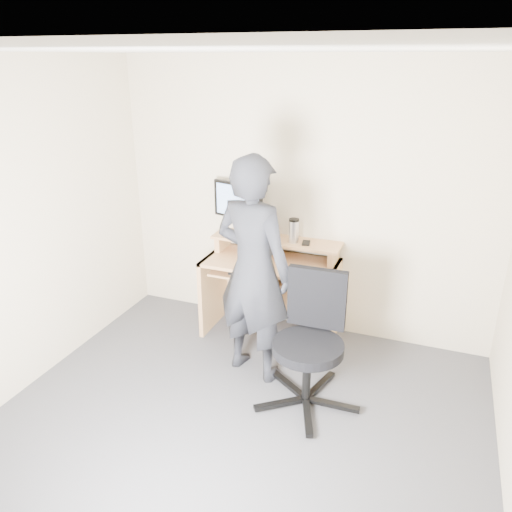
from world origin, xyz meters
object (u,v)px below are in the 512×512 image
Objects in this scene: monitor at (238,204)px; office_chair at (311,336)px; person at (253,270)px; desk at (273,278)px.

monitor is 0.52× the size of office_chair.
person reaches higher than office_chair.
desk is at bearing -70.15° from person.
monitor is at bearing -45.21° from person.
desk is at bearing 122.83° from office_chair.
desk is 0.78m from person.
monitor reaches higher than desk.
monitor is at bearing 134.75° from office_chair.
desk is 1.20× the size of office_chair.
office_chair is at bearing 174.00° from person.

